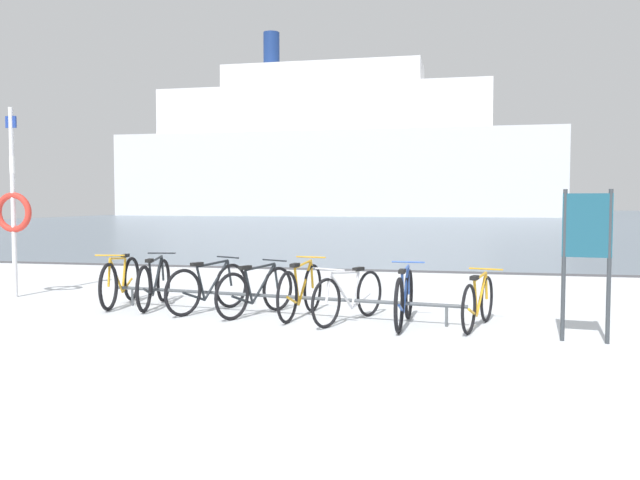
# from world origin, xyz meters

# --- Properties ---
(ground) EXTENTS (80.00, 132.00, 0.08)m
(ground) POSITION_xyz_m (0.00, 53.90, -0.04)
(ground) COLOR silver
(bike_rack) EXTENTS (5.51, 0.84, 0.31)m
(bike_rack) POSITION_xyz_m (-0.80, 3.52, 0.27)
(bike_rack) COLOR #4C5156
(bike_rack) RESTS_ON ground
(bicycle_0) EXTENTS (0.48, 1.77, 0.85)m
(bicycle_0) POSITION_xyz_m (-3.47, 3.87, 0.38)
(bicycle_0) COLOR black
(bicycle_0) RESTS_ON ground
(bicycle_1) EXTENTS (0.50, 1.76, 0.83)m
(bicycle_1) POSITION_xyz_m (-2.88, 3.85, 0.37)
(bicycle_1) COLOR black
(bicycle_1) RESTS_ON ground
(bicycle_2) EXTENTS (0.76, 1.54, 0.81)m
(bicycle_2) POSITION_xyz_m (-1.86, 3.58, 0.37)
(bicycle_2) COLOR black
(bicycle_2) RESTS_ON ground
(bicycle_3) EXTENTS (0.75, 1.53, 0.79)m
(bicycle_3) POSITION_xyz_m (-1.07, 3.45, 0.36)
(bicycle_3) COLOR black
(bicycle_3) RESTS_ON ground
(bicycle_4) EXTENTS (0.46, 1.72, 0.85)m
(bicycle_4) POSITION_xyz_m (-0.39, 3.44, 0.38)
(bicycle_4) COLOR black
(bicycle_4) RESTS_ON ground
(bicycle_5) EXTENTS (0.76, 1.64, 0.78)m
(bicycle_5) POSITION_xyz_m (0.34, 3.22, 0.36)
(bicycle_5) COLOR black
(bicycle_5) RESTS_ON ground
(bicycle_6) EXTENTS (0.46, 1.75, 0.83)m
(bicycle_6) POSITION_xyz_m (1.11, 3.11, 0.37)
(bicycle_6) COLOR black
(bicycle_6) RESTS_ON ground
(bicycle_7) EXTENTS (0.55, 1.56, 0.75)m
(bicycle_7) POSITION_xyz_m (2.08, 3.17, 0.34)
(bicycle_7) COLOR black
(bicycle_7) RESTS_ON ground
(info_sign) EXTENTS (0.55, 0.11, 1.81)m
(info_sign) POSITION_xyz_m (3.29, 2.53, 1.21)
(info_sign) COLOR #33383D
(info_sign) RESTS_ON ground
(rescue_post) EXTENTS (0.70, 0.11, 3.27)m
(rescue_post) POSITION_xyz_m (-5.74, 4.32, 1.57)
(rescue_post) COLOR silver
(rescue_post) RESTS_ON ground
(ferry_ship) EXTENTS (49.96, 10.54, 21.29)m
(ferry_ship) POSITION_xyz_m (-13.32, 69.23, 7.14)
(ferry_ship) COLOR silver
(ferry_ship) RESTS_ON ground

